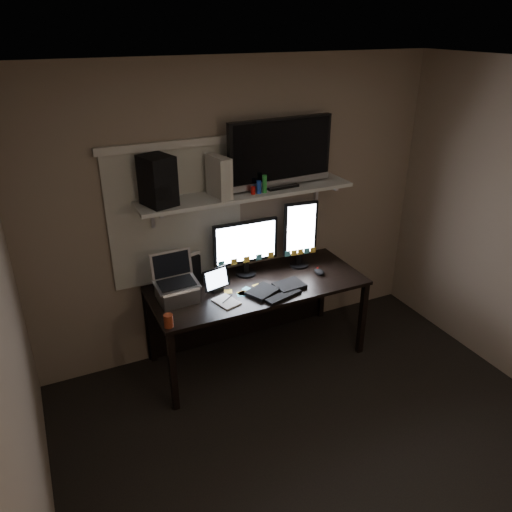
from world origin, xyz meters
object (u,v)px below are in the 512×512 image
keyboard (276,289)px  monitor_portrait (300,234)px  mouse (319,272)px  tablet (216,280)px  laptop (176,280)px  tv (281,153)px  cup (169,321)px  monitor_landscape (246,248)px  speaker (158,181)px  game_console (219,177)px  desk (252,296)px

keyboard → monitor_portrait: bearing=23.6°
mouse → tablet: (-0.92, 0.11, 0.08)m
tablet → laptop: laptop is taller
tv → cup: bearing=-159.4°
mouse → tablet: bearing=171.1°
monitor_landscape → speaker: (-0.71, -0.02, 0.68)m
keyboard → game_console: (-0.34, 0.34, 0.89)m
cup → speaker: bearing=75.4°
monitor_portrait → mouse: 0.37m
tablet → game_console: 0.83m
keyboard → game_console: bearing=119.7°
laptop → tv: tv is taller
monitor_landscape → monitor_portrait: (0.50, -0.05, 0.05)m
cup → game_console: (0.61, 0.48, 0.86)m
keyboard → laptop: size_ratio=1.33×
monitor_portrait → speaker: speaker is taller
monitor_portrait → game_console: game_console is taller
game_console → tablet: bearing=-139.6°
tv → speaker: 1.02m
tv → game_console: 0.56m
mouse → laptop: 1.26m
monitor_landscape → laptop: 0.70m
mouse → monitor_portrait: bearing=107.0°
game_console → speaker: size_ratio=0.86×
monitor_portrait → speaker: bearing=-175.2°
desk → monitor_landscape: 0.44m
monitor_portrait → tablet: 0.87m
monitor_landscape → cup: bearing=-146.7°
tablet → tv: 1.14m
mouse → tv: size_ratio=0.12×
laptop → speaker: size_ratio=1.01×
monitor_landscape → tv: size_ratio=0.62×
cup → game_console: size_ratio=0.31×
tablet → tv: bearing=0.8°
desk → tv: tv is taller
cup → game_console: 1.16m
monitor_landscape → speaker: 0.98m
monitor_landscape → cup: (-0.84, -0.51, -0.20)m
tv → game_console: bearing=179.2°
monitor_portrait → keyboard: 0.58m
keyboard → laptop: 0.81m
keyboard → tablet: 0.50m
monitor_landscape → game_console: 0.70m
game_console → speaker: bearing=167.3°
cup → tv: (1.15, 0.51, 0.98)m
monitor_landscape → tablet: monitor_landscape is taller
tablet → game_console: bearing=38.8°
keyboard → tablet: tablet is taller
keyboard → laptop: laptop is taller
mouse → tv: (-0.27, 0.27, 1.01)m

